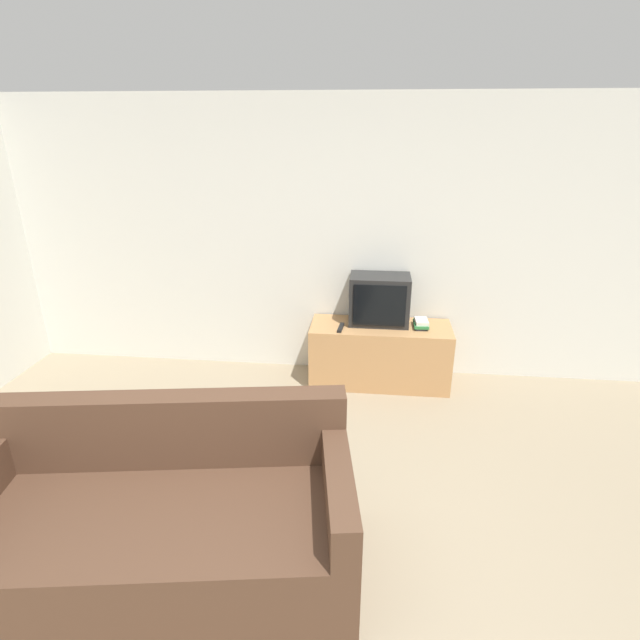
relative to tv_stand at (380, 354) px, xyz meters
name	(u,v)px	position (x,y,z in m)	size (l,w,h in m)	color
wall_back	(324,241)	(-0.56, 0.30, 1.01)	(9.00, 0.06, 2.60)	silver
tv_stand	(380,354)	(0.00, 0.00, 0.00)	(1.30, 0.49, 0.59)	tan
television	(379,300)	(-0.02, 0.08, 0.52)	(0.55, 0.34, 0.46)	black
couch	(164,525)	(-1.18, -2.32, 0.02)	(2.15, 1.23, 0.92)	#4C3323
book_stack	(421,323)	(0.37, 0.01, 0.33)	(0.13, 0.21, 0.08)	black
remote_on_stand	(341,328)	(-0.37, -0.11, 0.30)	(0.06, 0.20, 0.02)	black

